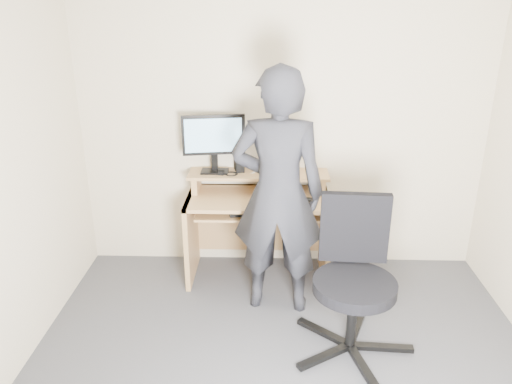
{
  "coord_description": "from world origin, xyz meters",
  "views": [
    {
      "loc": [
        -0.1,
        -2.43,
        2.33
      ],
      "look_at": [
        -0.21,
        1.05,
        0.95
      ],
      "focal_mm": 35.0,
      "sensor_mm": 36.0,
      "label": 1
    }
  ],
  "objects_px": {
    "office_chair": "(354,272)",
    "person": "(278,194)",
    "monitor": "(214,139)",
    "desk": "(258,215)"
  },
  "relations": [
    {
      "from": "office_chair",
      "to": "person",
      "type": "height_order",
      "value": "person"
    },
    {
      "from": "monitor",
      "to": "office_chair",
      "type": "height_order",
      "value": "monitor"
    },
    {
      "from": "person",
      "to": "monitor",
      "type": "bearing_deg",
      "value": -43.34
    },
    {
      "from": "desk",
      "to": "monitor",
      "type": "height_order",
      "value": "monitor"
    },
    {
      "from": "office_chair",
      "to": "person",
      "type": "distance_m",
      "value": 0.8
    },
    {
      "from": "monitor",
      "to": "person",
      "type": "bearing_deg",
      "value": -57.52
    },
    {
      "from": "monitor",
      "to": "person",
      "type": "height_order",
      "value": "person"
    },
    {
      "from": "desk",
      "to": "monitor",
      "type": "relative_size",
      "value": 2.28
    },
    {
      "from": "desk",
      "to": "person",
      "type": "xyz_separation_m",
      "value": [
        0.16,
        -0.52,
        0.41
      ]
    },
    {
      "from": "desk",
      "to": "person",
      "type": "relative_size",
      "value": 0.63
    }
  ]
}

